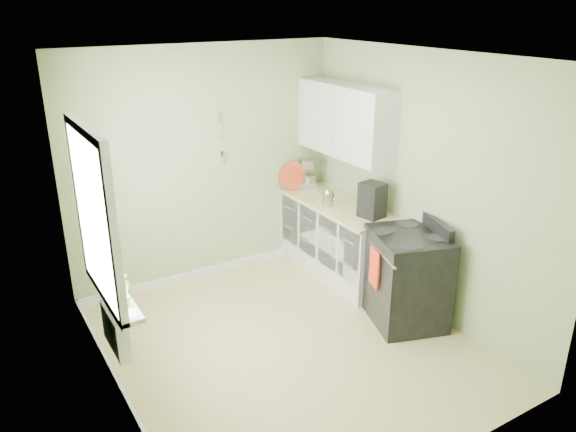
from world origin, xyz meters
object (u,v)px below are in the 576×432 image
coffee_maker (372,201)px  kettle (327,198)px  stand_mixer (306,173)px  stove (407,277)px

coffee_maker → kettle: bearing=112.4°
stand_mixer → kettle: 0.78m
stand_mixer → stove: bearing=-91.2°
stove → stand_mixer: bearing=88.8°
coffee_maker → stand_mixer: bearing=90.9°
kettle → coffee_maker: coffee_maker is taller
stove → kettle: bearing=97.5°
stove → kettle: kettle is taller
stove → coffee_maker: bearing=85.0°
stove → coffee_maker: 0.91m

